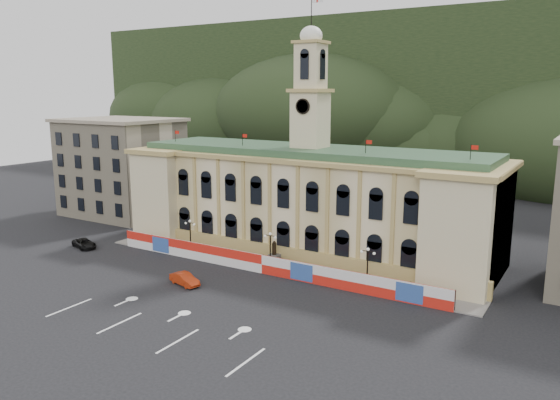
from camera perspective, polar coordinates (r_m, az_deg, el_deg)
The scene contains 13 objects.
ground at distance 61.82m, azimuth -9.65°, elevation -11.41°, with size 260.00×260.00×0.00m, color black.
lane_markings at distance 58.48m, azimuth -12.93°, elevation -12.91°, with size 26.00×10.00×0.02m, color white, non-canonical shape.
hill_ridge at distance 169.04m, azimuth 18.65°, elevation 9.29°, with size 230.00×80.00×64.00m.
city_hall at distance 81.45m, azimuth 2.97°, elevation 0.06°, with size 56.20×17.60×37.10m.
side_building_left at distance 110.34m, azimuth -16.23°, elevation 3.37°, with size 21.00×17.00×18.60m.
hoarding_fence at distance 72.62m, azimuth -1.80°, elevation -6.71°, with size 50.00×0.44×2.50m.
pavement at distance 75.16m, azimuth -0.71°, elevation -7.02°, with size 56.00×5.50×0.16m, color slate.
statue at distance 75.02m, azimuth -0.61°, elevation -6.16°, with size 1.40×1.40×3.72m.
lamp_left at distance 81.76m, azimuth -9.36°, elevation -3.47°, with size 1.96×0.44×5.15m.
lamp_center at distance 73.67m, azimuth -1.03°, elevation -4.96°, with size 1.96×0.44×5.15m.
lamp_right at distance 67.54m, azimuth 9.13°, elevation -6.63°, with size 1.96×0.44×5.15m.
red_sedan at distance 69.54m, azimuth -9.94°, elevation -8.14°, with size 4.82×2.66×1.51m, color #A1260B.
black_suv at distance 89.44m, azimuth -19.77°, elevation -4.29°, with size 5.48×3.72×1.39m, color black.
Camera 1 is at (37.91, -42.70, 23.71)m, focal length 35.00 mm.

